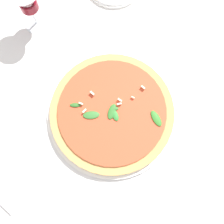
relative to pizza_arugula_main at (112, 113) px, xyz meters
The scene contains 3 objects.
ground_plane 0.03m from the pizza_arugula_main, 149.77° to the left, with size 6.00×6.00×0.00m, color silver.
pizza_arugula_main is the anchor object (origin of this frame).
wine_glass 0.38m from the pizza_arugula_main, 43.85° to the right, with size 0.09×0.09×0.16m.
Camera 1 is at (-0.01, 0.18, 0.85)m, focal length 50.00 mm.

